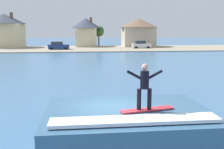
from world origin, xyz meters
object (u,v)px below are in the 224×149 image
at_px(wave_crest, 128,124).
at_px(car_near_shore, 58,46).
at_px(house_small_cottage, 86,31).
at_px(tree_tall_bare, 99,31).
at_px(surfboard, 147,110).
at_px(house_with_chimney, 4,29).
at_px(car_far_shore, 141,45).
at_px(surfer, 145,84).
at_px(house_gabled_white, 138,31).

distance_m(wave_crest, car_near_shore, 49.25).
bearing_deg(house_small_cottage, tree_tall_bare, 31.19).
bearing_deg(surfboard, house_small_cottage, 91.36).
bearing_deg(surfboard, house_with_chimney, 109.91).
height_order(wave_crest, car_far_shore, car_far_shore).
bearing_deg(tree_tall_bare, car_far_shore, -46.58).
bearing_deg(house_small_cottage, car_near_shore, -122.37).
height_order(car_near_shore, car_far_shore, same).
relative_size(surfer, house_with_chimney, 0.17).
height_order(surfer, tree_tall_bare, tree_tall_bare).
distance_m(wave_crest, house_with_chimney, 60.47).
relative_size(wave_crest, surfboard, 3.08).
height_order(surfboard, surfer, surfer).
distance_m(house_with_chimney, house_gabled_white, 32.66).
xyz_separation_m(house_small_cottage, tree_tall_bare, (3.38, 2.05, -0.21)).
xyz_separation_m(wave_crest, surfer, (0.48, -0.68, 1.75)).
distance_m(house_with_chimney, house_small_cottage, 19.48).
bearing_deg(surfboard, car_near_shore, 98.64).
xyz_separation_m(wave_crest, house_gabled_white, (12.47, 56.94, 3.53)).
bearing_deg(car_near_shore, wave_crest, -81.97).
height_order(house_gabled_white, tree_tall_bare, house_gabled_white).
relative_size(surfer, car_far_shore, 0.40).
bearing_deg(surfboard, wave_crest, 136.26).
bearing_deg(car_far_shore, surfer, -102.46).
xyz_separation_m(surfer, house_small_cottage, (-1.25, 59.07, 1.80)).
bearing_deg(house_gabled_white, house_small_cottage, 173.73).
xyz_separation_m(car_far_shore, house_gabled_white, (0.64, 6.24, 3.23)).
distance_m(wave_crest, tree_tall_bare, 60.59).
xyz_separation_m(car_near_shore, car_far_shore, (18.70, 1.93, -0.00)).
height_order(surfer, house_with_chimney, house_with_chimney).
bearing_deg(house_gabled_white, tree_tall_bare, 160.46).
height_order(wave_crest, surfer, surfer).
height_order(surfboard, car_far_shore, car_far_shore).
height_order(car_far_shore, tree_tall_bare, tree_tall_bare).
xyz_separation_m(car_far_shore, house_small_cottage, (-12.60, 7.70, 3.25)).
height_order(car_near_shore, house_small_cottage, house_small_cottage).
distance_m(surfer, car_far_shore, 52.63).
bearing_deg(house_small_cottage, surfer, -88.79).
xyz_separation_m(car_near_shore, tree_tall_bare, (9.48, 11.68, 3.03)).
bearing_deg(house_small_cottage, surfboard, -88.64).
bearing_deg(car_far_shore, house_gabled_white, 84.14).
bearing_deg(car_near_shore, surfboard, -81.36).
distance_m(surfboard, car_near_shore, 49.93).
xyz_separation_m(car_far_shore, tree_tall_bare, (-9.22, 9.74, 3.04)).
bearing_deg(car_far_shore, house_with_chimney, 169.10).
xyz_separation_m(car_near_shore, house_small_cottage, (6.10, 9.63, 3.24)).
xyz_separation_m(surfboard, house_gabled_white, (11.84, 57.54, 2.78)).
relative_size(surfer, car_near_shore, 0.39).
xyz_separation_m(car_near_shore, house_gabled_white, (19.34, 8.18, 3.22)).
bearing_deg(wave_crest, car_far_shore, 76.87).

